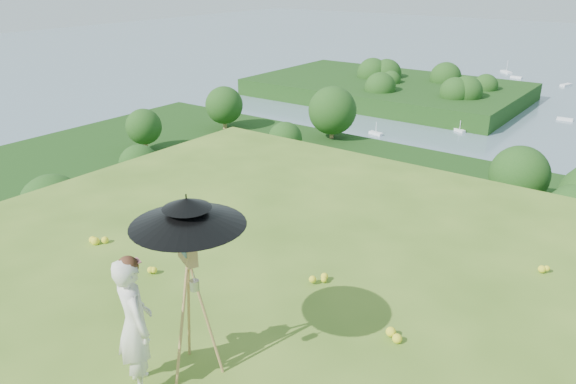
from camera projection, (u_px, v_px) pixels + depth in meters
The scene contains 7 objects.
ground at pixel (281, 334), 7.01m from camera, with size 14.00×14.00×0.00m, color #466E1F.
peninsula at pixel (387, 81), 174.94m from camera, with size 90.00×60.00×12.00m, color #193D10, non-canonical shape.
wildflowers at pixel (293, 321), 7.17m from camera, with size 10.00×10.50×0.12m, color yellow, non-canonical shape.
painter at pixel (135, 325), 5.87m from camera, with size 0.57×0.38×1.57m, color silver.
field_easel at pixel (191, 305), 6.07m from camera, with size 0.66×0.66×1.74m, color #B08749, non-canonical shape.
sun_umbrella at pixel (188, 227), 5.74m from camera, with size 1.20×1.20×0.72m, color black, non-canonical shape.
painter_cap at pixel (127, 262), 5.59m from camera, with size 0.21×0.25×0.10m, color #CF7179, non-canonical shape.
Camera 1 is at (3.52, -4.66, 4.27)m, focal length 35.00 mm.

